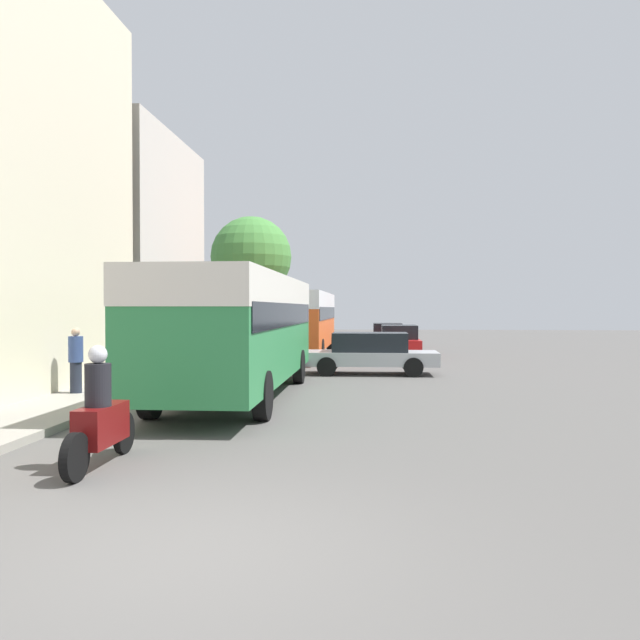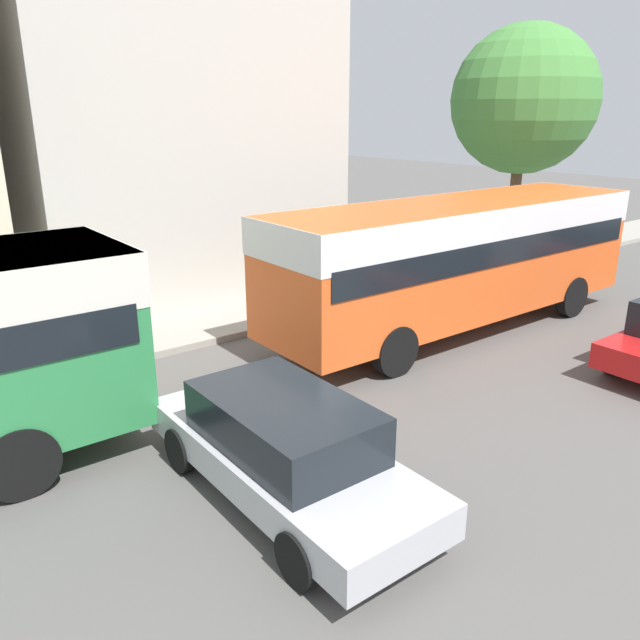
% 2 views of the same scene
% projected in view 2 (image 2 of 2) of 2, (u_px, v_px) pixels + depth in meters
% --- Properties ---
extents(building_far_terrace, '(6.78, 8.13, 9.17)m').
position_uv_depth(building_far_terrace, '(157.00, 120.00, 17.17)').
color(building_far_terrace, beige).
rests_on(building_far_terrace, ground_plane).
extents(bus_following, '(2.53, 9.74, 2.94)m').
position_uv_depth(bus_following, '(459.00, 248.00, 13.98)').
color(bus_following, '#EA5B23').
rests_on(bus_following, ground_plane).
extents(car_crossing, '(4.56, 1.79, 1.41)m').
position_uv_depth(car_crossing, '(284.00, 446.00, 7.98)').
color(car_crossing, '#B7B7BC').
rests_on(car_crossing, ground_plane).
extents(pedestrian_near_curb, '(0.36, 0.36, 1.84)m').
position_uv_depth(pedestrian_near_curb, '(330.00, 265.00, 15.89)').
color(pedestrian_near_curb, '#232838').
rests_on(pedestrian_near_curb, sidewalk).
extents(street_tree, '(4.60, 4.60, 7.32)m').
position_uv_depth(street_tree, '(524.00, 100.00, 19.75)').
color(street_tree, brown).
rests_on(street_tree, sidewalk).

